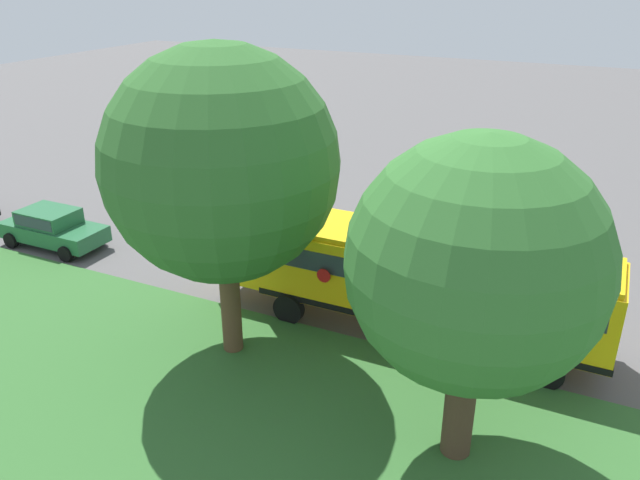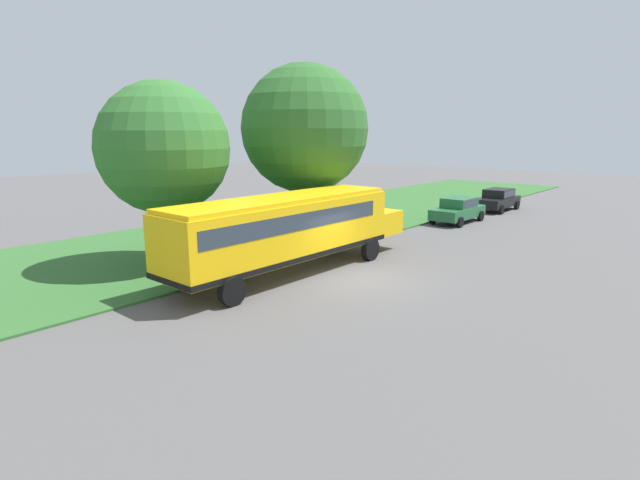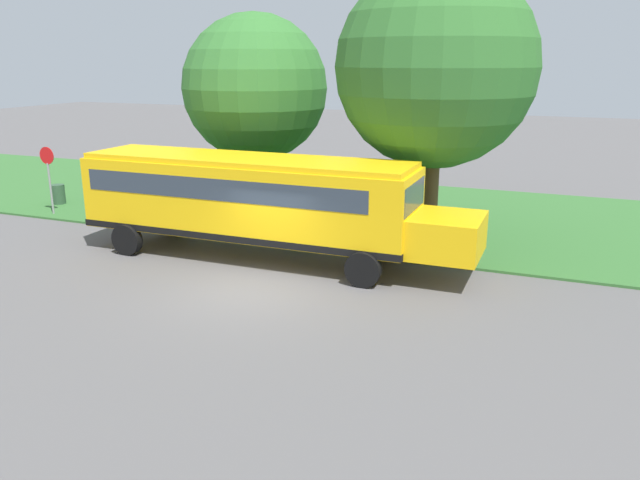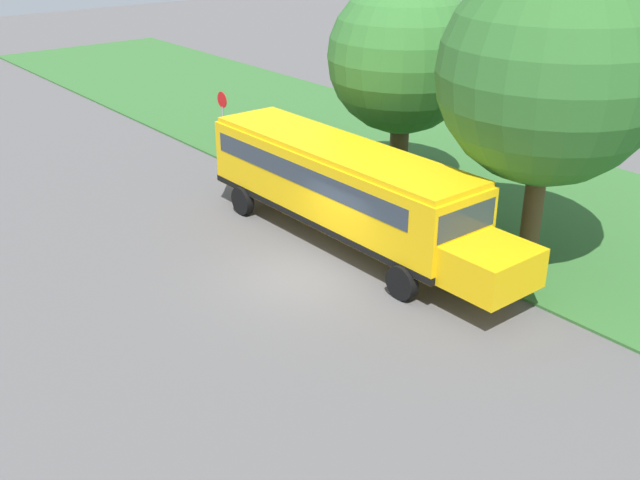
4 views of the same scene
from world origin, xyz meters
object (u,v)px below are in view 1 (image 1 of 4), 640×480
oak_tree_beside_bus (469,262)px  oak_tree_roadside_mid (215,160)px  school_bus (421,277)px  car_green_nearest (52,226)px

oak_tree_beside_bus → oak_tree_roadside_mid: (1.41, 7.12, 0.89)m
school_bus → oak_tree_roadside_mid: oak_tree_roadside_mid is taller
oak_tree_beside_bus → oak_tree_roadside_mid: bearing=78.8°
car_green_nearest → oak_tree_roadside_mid: 12.12m
oak_tree_beside_bus → oak_tree_roadside_mid: size_ratio=0.86×
oak_tree_roadside_mid → oak_tree_beside_bus: bearing=-101.2°
school_bus → car_green_nearest: bearing=90.3°
oak_tree_roadside_mid → school_bus: bearing=-55.2°
school_bus → oak_tree_beside_bus: bearing=-154.6°
school_bus → car_green_nearest: size_ratio=2.82×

